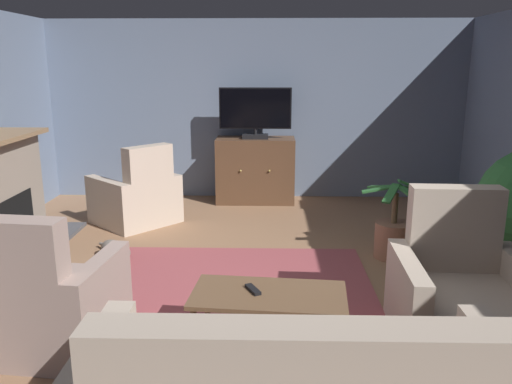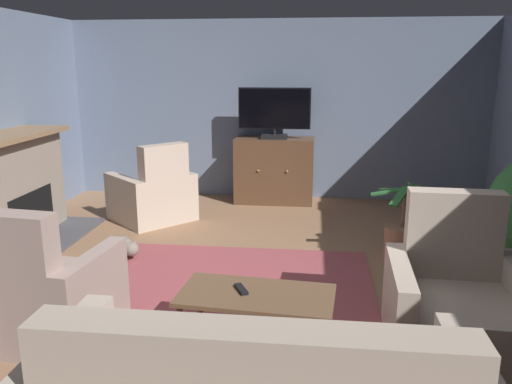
# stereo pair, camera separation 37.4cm
# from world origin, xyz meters

# --- Properties ---
(ground_plane) EXTENTS (6.61, 7.58, 0.04)m
(ground_plane) POSITION_xyz_m (0.00, 0.00, -0.02)
(ground_plane) COLOR #936B4C
(wall_back) EXTENTS (6.61, 0.10, 2.56)m
(wall_back) POSITION_xyz_m (0.00, 3.54, 1.28)
(wall_back) COLOR slate
(wall_back) RESTS_ON ground_plane
(rug_central) EXTENTS (2.55, 2.12, 0.01)m
(rug_central) POSITION_xyz_m (-0.16, 0.13, 0.01)
(rug_central) COLOR #9E474C
(rug_central) RESTS_ON ground_plane
(fireplace) EXTENTS (0.95, 1.73, 1.21)m
(fireplace) POSITION_xyz_m (-2.73, 1.12, 0.58)
(fireplace) COLOR #4C4C51
(fireplace) RESTS_ON ground_plane
(tv_cabinet) EXTENTS (1.11, 0.56, 0.92)m
(tv_cabinet) POSITION_xyz_m (-0.01, 3.19, 0.44)
(tv_cabinet) COLOR #402A1C
(tv_cabinet) RESTS_ON ground_plane
(television) EXTENTS (1.00, 0.20, 0.70)m
(television) POSITION_xyz_m (-0.01, 3.14, 1.30)
(television) COLOR black
(television) RESTS_ON tv_cabinet
(coffee_table) EXTENTS (1.10, 0.62, 0.41)m
(coffee_table) POSITION_xyz_m (0.19, -0.78, 0.37)
(coffee_table) COLOR brown
(coffee_table) RESTS_ON ground_plane
(tv_remote) EXTENTS (0.12, 0.17, 0.02)m
(tv_remote) POSITION_xyz_m (0.08, -0.75, 0.43)
(tv_remote) COLOR black
(tv_remote) RESTS_ON coffee_table
(armchair_angled_to_table) EXTENTS (0.97, 0.94, 1.06)m
(armchair_angled_to_table) POSITION_xyz_m (1.56, -0.63, 0.33)
(armchair_angled_to_table) COLOR #C6B29E
(armchair_angled_to_table) RESTS_ON ground_plane
(armchair_by_fireplace) EXTENTS (1.21, 1.21, 1.01)m
(armchair_by_fireplace) POSITION_xyz_m (-1.45, 2.10, 0.32)
(armchair_by_fireplace) COLOR #C6B29E
(armchair_by_fireplace) RESTS_ON ground_plane
(armchair_beside_cabinet) EXTENTS (0.95, 0.91, 1.02)m
(armchair_beside_cabinet) POSITION_xyz_m (-1.35, -0.81, 0.33)
(armchair_beside_cabinet) COLOR #A3897F
(armchair_beside_cabinet) RESTS_ON ground_plane
(potted_plant_tall_palm_by_window) EXTENTS (0.87, 0.65, 0.82)m
(potted_plant_tall_palm_by_window) POSITION_xyz_m (1.46, 1.00, 0.23)
(potted_plant_tall_palm_by_window) COLOR #99664C
(potted_plant_tall_palm_by_window) RESTS_ON ground_plane
(cat) EXTENTS (0.47, 0.57, 0.21)m
(cat) POSITION_xyz_m (-1.38, 0.85, 0.10)
(cat) COLOR gray
(cat) RESTS_ON ground_plane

